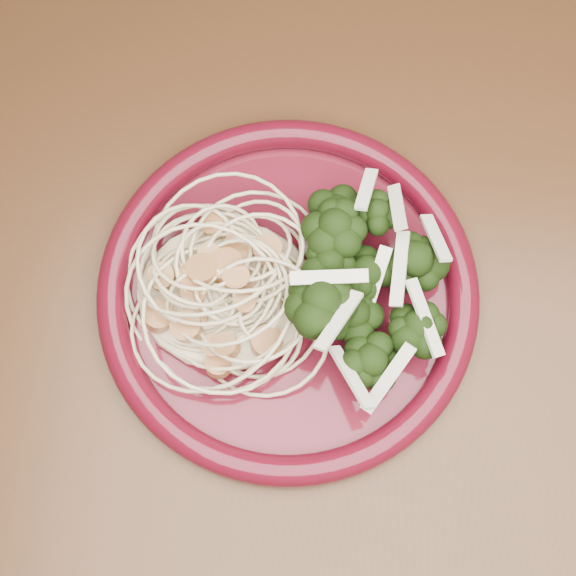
# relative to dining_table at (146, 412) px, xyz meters

# --- Properties ---
(dining_table) EXTENTS (1.20, 0.80, 0.75)m
(dining_table) POSITION_rel_dining_table_xyz_m (0.00, 0.00, 0.00)
(dining_table) COLOR #472814
(dining_table) RESTS_ON ground
(dinner_plate) EXTENTS (0.30, 0.30, 0.02)m
(dinner_plate) POSITION_rel_dining_table_xyz_m (0.11, 0.08, 0.11)
(dinner_plate) COLOR #520F1B
(dinner_plate) RESTS_ON dining_table
(spaghetti_pile) EXTENTS (0.14, 0.13, 0.03)m
(spaghetti_pile) POSITION_rel_dining_table_xyz_m (0.07, 0.07, 0.12)
(spaghetti_pile) COLOR beige
(spaghetti_pile) RESTS_ON dinner_plate
(scallop_cluster) EXTENTS (0.13, 0.13, 0.04)m
(scallop_cluster) POSITION_rel_dining_table_xyz_m (0.07, 0.07, 0.15)
(scallop_cluster) COLOR #AB713A
(scallop_cluster) RESTS_ON spaghetti_pile
(broccoli_pile) EXTENTS (0.10, 0.15, 0.05)m
(broccoli_pile) POSITION_rel_dining_table_xyz_m (0.17, 0.08, 0.13)
(broccoli_pile) COLOR black
(broccoli_pile) RESTS_ON dinner_plate
(onion_garnish) EXTENTS (0.07, 0.10, 0.05)m
(onion_garnish) POSITION_rel_dining_table_xyz_m (0.17, 0.08, 0.16)
(onion_garnish) COLOR beige
(onion_garnish) RESTS_ON broccoli_pile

